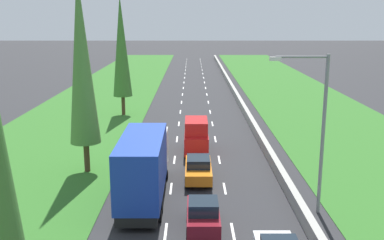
{
  "coord_description": "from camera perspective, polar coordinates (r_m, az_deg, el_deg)",
  "views": [
    {
      "loc": [
        -0.38,
        -0.35,
        10.94
      ],
      "look_at": [
        -0.51,
        44.3,
        0.58
      ],
      "focal_mm": 41.85,
      "sensor_mm": 36.0,
      "label": 1
    }
  ],
  "objects": [
    {
      "name": "orange_sedan_centre_lane",
      "position": [
        30.71,
        0.97,
        -6.18
      ],
      "size": [
        1.82,
        4.5,
        1.64
      ],
      "color": "orange",
      "rests_on": "ground"
    },
    {
      "name": "lane_markings",
      "position": [
        61.33,
        0.52,
        2.8
      ],
      "size": [
        3.64,
        116.0,
        0.01
      ],
      "color": "white",
      "rests_on": "ground"
    },
    {
      "name": "poplar_tree_third",
      "position": [
        50.44,
        -8.83,
        9.22
      ],
      "size": [
        2.13,
        2.13,
        13.27
      ],
      "color": "#4C3823",
      "rests_on": "ground"
    },
    {
      "name": "maroon_hatchback_centre_lane",
      "position": [
        23.89,
        1.58,
        -11.95
      ],
      "size": [
        1.74,
        3.9,
        1.72
      ],
      "color": "maroon",
      "rests_on": "ground"
    },
    {
      "name": "red_van_centre_lane",
      "position": [
        36.62,
        0.7,
        -2.03
      ],
      "size": [
        1.96,
        4.9,
        2.82
      ],
      "color": "red",
      "rests_on": "ground"
    },
    {
      "name": "poplar_tree_second",
      "position": [
        31.7,
        -13.74,
        7.46
      ],
      "size": [
        2.15,
        2.15,
        13.98
      ],
      "color": "#4C3823",
      "rests_on": "ground"
    },
    {
      "name": "street_light_mast",
      "position": [
        25.37,
        15.85,
        -0.43
      ],
      "size": [
        3.2,
        0.28,
        9.0
      ],
      "color": "gray",
      "rests_on": "ground"
    },
    {
      "name": "ground_plane",
      "position": [
        61.33,
        0.52,
        2.79
      ],
      "size": [
        300.0,
        300.0,
        0.0
      ],
      "primitive_type": "plane",
      "color": "#28282B",
      "rests_on": "ground"
    },
    {
      "name": "median_barrier",
      "position": [
        61.56,
        5.84,
        3.16
      ],
      "size": [
        0.44,
        120.0,
        0.85
      ],
      "primitive_type": "cube",
      "color": "#9E9B93",
      "rests_on": "ground"
    },
    {
      "name": "blue_box_truck_left_lane",
      "position": [
        27.21,
        -5.97,
        -5.78
      ],
      "size": [
        2.46,
        9.4,
        4.18
      ],
      "color": "black",
      "rests_on": "ground"
    },
    {
      "name": "grass_verge_left",
      "position": [
        62.54,
        -11.16,
        2.76
      ],
      "size": [
        14.0,
        140.0,
        0.04
      ],
      "primitive_type": "cube",
      "color": "#2D6623",
      "rests_on": "ground"
    },
    {
      "name": "grass_verge_right",
      "position": [
        63.07,
        13.69,
        2.72
      ],
      "size": [
        14.0,
        140.0,
        0.04
      ],
      "primitive_type": "cube",
      "color": "#2D6623",
      "rests_on": "ground"
    }
  ]
}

